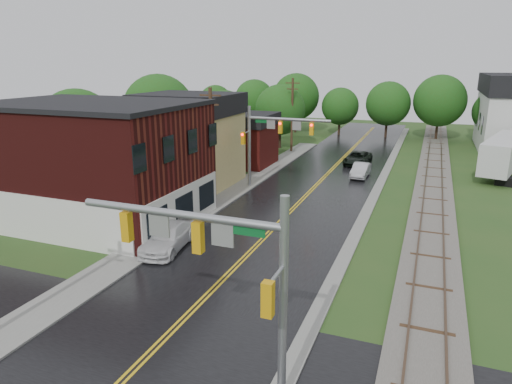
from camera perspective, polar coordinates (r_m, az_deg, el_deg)
The scene contains 20 objects.
main_road at distance 42.53m, azimuth 7.71°, elevation 1.01°, with size 10.00×90.00×0.02m, color black.
cross_road at distance 18.75m, azimuth -14.45°, elevation -20.18°, with size 60.00×9.00×0.02m, color black.
curb_right at distance 46.50m, azimuth 15.66°, elevation 1.84°, with size 0.80×70.00×0.12m, color gray.
sidewalk_left at distance 39.85m, azimuth -2.70°, elevation 0.11°, with size 2.40×50.00×0.12m, color gray.
brick_building at distance 33.90m, azimuth -19.59°, elevation 3.58°, with size 14.30×10.30×8.30m.
yellow_house at distance 42.09m, azimuth -8.22°, elevation 5.30°, with size 8.00×7.00×6.40m, color tan.
darkred_building at distance 49.78m, azimuth -2.10°, elevation 5.93°, with size 7.00×6.00×4.40m, color #3F0F0C.
railroad at distance 46.31m, azimuth 21.33°, elevation 1.41°, with size 3.20×80.00×0.30m.
traffic_signal_near at distance 14.65m, azimuth -4.55°, elevation -7.99°, with size 7.34×0.30×7.20m.
traffic_signal_far at distance 39.63m, azimuth 2.03°, elevation 7.39°, with size 7.34×0.43×7.20m.
utility_pole_b at distance 36.40m, azimuth -5.58°, elevation 6.15°, with size 1.80×0.28×9.00m.
utility_pole_c at distance 56.73m, azimuth 4.53°, elevation 9.71°, with size 1.80×0.28×9.00m.
tree_left_a at distance 43.65m, azimuth -21.29°, elevation 7.31°, with size 6.80×6.80×8.67m.
tree_left_b at distance 50.25m, azimuth -11.95°, elevation 9.75°, with size 7.60×7.60×9.69m.
tree_left_c at distance 55.42m, azimuth -3.81°, elevation 9.36°, with size 6.00×6.00×7.65m.
tree_left_e at distance 59.13m, azimuth 3.14°, elevation 10.08°, with size 6.40×6.40×8.16m.
suv_dark at distance 51.16m, azimuth 12.59°, elevation 4.12°, with size 2.33×5.06×1.41m, color black.
sedan_silver at distance 45.67m, azimuth 12.95°, elevation 2.66°, with size 1.44×4.12×1.36m, color #B4B5B9.
pickup_white at distance 28.01m, azimuth -10.96°, elevation -5.61°, with size 2.05×5.05×1.47m, color silver.
semi_trailer at distance 51.27m, azimuth 28.61°, elevation 4.32°, with size 5.57×12.06×3.75m.
Camera 1 is at (9.36, -10.02, 10.92)m, focal length 32.00 mm.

